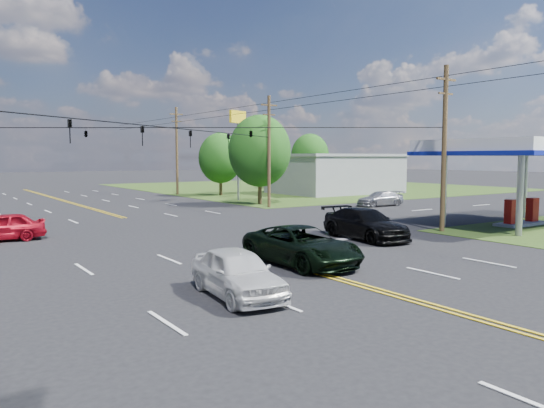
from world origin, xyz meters
TOP-DOWN VIEW (x-y plane):
  - ground at (0.00, 12.00)m, footprint 280.00×280.00m
  - grass_ne at (35.00, 44.00)m, footprint 46.00×48.00m
  - stop_bar at (5.00, 4.00)m, footprint 10.00×0.50m
  - retail_ne at (30.00, 32.00)m, footprint 14.00×10.00m
  - gas_canopy at (19.50, 2.00)m, footprint 12.20×8.20m
  - pole_se at (13.00, 3.00)m, footprint 1.60×0.28m
  - pole_ne at (13.00, 21.00)m, footprint 1.60×0.28m
  - pole_right_far at (13.00, 40.00)m, footprint 1.60×0.28m
  - span_wire_signals at (0.00, 12.00)m, footprint 26.00×18.00m
  - power_lines at (0.00, 10.00)m, footprint 26.04×100.00m
  - tree_right_a at (14.00, 24.00)m, footprint 5.70×5.70m
  - tree_right_b at (16.50, 36.00)m, footprint 4.94×4.94m
  - tree_far_r at (34.00, 42.00)m, footprint 5.32×5.32m
  - pickup_dkgreen at (0.50, 0.02)m, footprint 2.65×5.60m
  - suv_black at (7.37, 3.50)m, footprint 2.75×5.72m
  - pickup_white at (-4.13, -2.76)m, footprint 2.30×4.61m
  - sedan_red at (-8.65, 13.51)m, footprint 4.45×2.17m
  - sedan_far at (21.89, 16.61)m, footprint 4.64×2.25m
  - polesign_ne at (14.54, 28.80)m, footprint 2.34×1.19m

SIDE VIEW (x-z plane):
  - ground at x=0.00m, z-range 0.00..0.00m
  - grass_ne at x=35.00m, z-range -0.01..0.01m
  - stop_bar at x=5.00m, z-range -0.01..0.01m
  - sedan_far at x=21.89m, z-range 0.00..1.30m
  - sedan_red at x=-8.65m, z-range 0.00..1.46m
  - pickup_white at x=-4.13m, z-range 0.00..1.51m
  - pickup_dkgreen at x=0.50m, z-range 0.00..1.55m
  - suv_black at x=7.37m, z-range 0.00..1.61m
  - retail_ne at x=30.00m, z-range 0.00..4.40m
  - tree_right_b at x=16.50m, z-range 0.68..7.76m
  - tree_far_r at x=34.00m, z-range 0.73..8.36m
  - gas_canopy at x=19.50m, z-range 2.04..7.39m
  - tree_right_a at x=14.00m, z-range 0.78..8.96m
  - pole_se at x=13.00m, z-range 0.17..9.67m
  - pole_ne at x=13.00m, z-range 0.17..9.67m
  - pole_right_far at x=13.00m, z-range 0.17..10.17m
  - span_wire_signals at x=0.00m, z-range 5.43..6.56m
  - polesign_ne at x=14.54m, z-range 2.59..11.46m
  - power_lines at x=0.00m, z-range 8.28..8.92m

